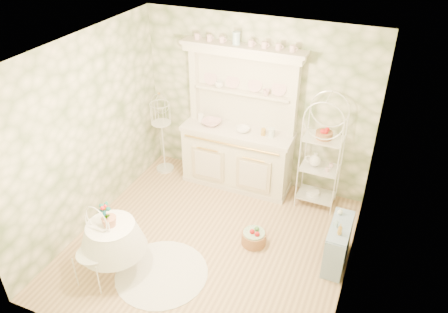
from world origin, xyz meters
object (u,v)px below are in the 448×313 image
at_px(kitchen_dresser, 238,122).
at_px(bakers_rack, 321,157).
at_px(cafe_chair, 92,250).
at_px(birdcage_stand, 162,134).
at_px(round_table, 114,250).
at_px(floor_basket, 254,238).
at_px(side_shelf, 338,244).

height_order(kitchen_dresser, bakers_rack, kitchen_dresser).
distance_m(cafe_chair, birdcage_stand, 2.58).
bearing_deg(cafe_chair, bakers_rack, 59.84).
bearing_deg(kitchen_dresser, round_table, -107.31).
bearing_deg(round_table, birdcage_stand, 104.02).
relative_size(kitchen_dresser, birdcage_stand, 1.64).
height_order(round_table, floor_basket, round_table).
relative_size(bakers_rack, birdcage_stand, 1.20).
distance_m(bakers_rack, side_shelf, 1.36).
xyz_separation_m(bakers_rack, round_table, (-2.06, -2.34, -0.53)).
bearing_deg(bakers_rack, round_table, -130.23).
bearing_deg(floor_basket, bakers_rack, 64.83).
bearing_deg(bakers_rack, side_shelf, -64.26).
xyz_separation_m(side_shelf, round_table, (-2.58, -1.20, 0.00)).
distance_m(side_shelf, floor_basket, 1.12).
distance_m(bakers_rack, round_table, 3.16).
bearing_deg(cafe_chair, round_table, 78.71).
distance_m(bakers_rack, floor_basket, 1.55).
bearing_deg(bakers_rack, floor_basket, -114.09).
height_order(bakers_rack, floor_basket, bakers_rack).
relative_size(kitchen_dresser, cafe_chair, 2.27).
relative_size(round_table, cafe_chair, 0.62).
relative_size(round_table, birdcage_stand, 0.45).
bearing_deg(birdcage_stand, floor_basket, -29.46).
xyz_separation_m(cafe_chair, birdcage_stand, (-0.46, 2.53, 0.19)).
relative_size(kitchen_dresser, side_shelf, 3.20).
height_order(kitchen_dresser, floor_basket, kitchen_dresser).
relative_size(bakers_rack, side_shelf, 2.34).
xyz_separation_m(round_table, floor_basket, (1.48, 1.11, -0.21)).
height_order(side_shelf, cafe_chair, cafe_chair).
bearing_deg(side_shelf, round_table, -160.40).
relative_size(kitchen_dresser, floor_basket, 7.63).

